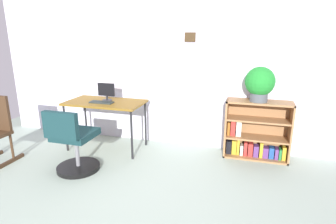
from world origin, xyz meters
TOP-DOWN VIEW (x-y plane):
  - wall_back at (0.00, 2.15)m, footprint 5.20×0.12m
  - desk at (-0.62, 1.65)m, footprint 1.09×0.59m
  - monitor at (-0.61, 1.70)m, footprint 0.25×0.14m
  - keyboard at (-0.62, 1.56)m, footprint 0.33×0.12m
  - office_chair at (-0.64, 0.88)m, footprint 0.52×0.55m
  - bookshelf_low at (1.45, 1.95)m, footprint 0.84×0.30m
  - potted_plant_on_shelf at (1.45, 1.90)m, footprint 0.37×0.37m

SIDE VIEW (x-z plane):
  - bookshelf_low at x=1.45m, z-range -0.05..0.73m
  - office_chair at x=-0.64m, z-range -0.06..0.75m
  - desk at x=-0.62m, z-range 0.30..1.00m
  - keyboard at x=-0.62m, z-range 0.70..0.72m
  - monitor at x=-0.61m, z-range 0.71..0.96m
  - potted_plant_on_shelf at x=1.45m, z-range 0.80..1.25m
  - wall_back at x=0.00m, z-range 0.00..2.32m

